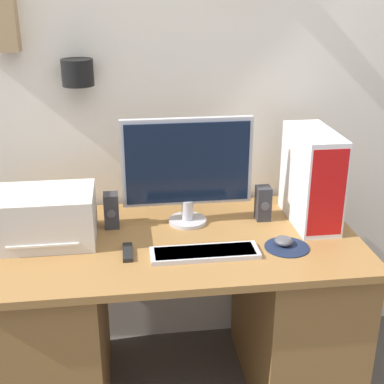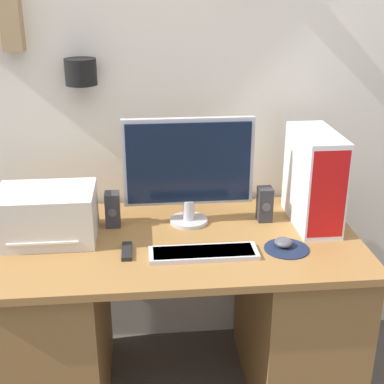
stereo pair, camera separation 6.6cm
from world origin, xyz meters
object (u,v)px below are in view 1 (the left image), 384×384
mouse (284,241)px  remote_control (128,252)px  speaker_left (111,210)px  speaker_right (263,203)px  printer (46,217)px  monitor (187,166)px  computer_tower (312,177)px  keyboard (205,253)px

mouse → remote_control: size_ratio=0.56×
speaker_left → speaker_right: 0.65m
printer → speaker_right: 0.91m
monitor → speaker_right: monitor is taller
computer_tower → printer: computer_tower is taller
keyboard → computer_tower: size_ratio=1.03×
computer_tower → speaker_left: bearing=176.6°
monitor → mouse: 0.49m
keyboard → speaker_right: size_ratio=2.77×
computer_tower → remote_control: (-0.78, -0.20, -0.19)m
monitor → mouse: bearing=-37.5°
remote_control → speaker_right: bearing=22.6°
speaker_left → mouse: bearing=-21.4°
keyboard → mouse: bearing=6.6°
speaker_left → monitor: bearing=0.8°
monitor → computer_tower: size_ratio=1.36×
speaker_left → speaker_right: (0.65, -0.01, 0.00)m
monitor → speaker_right: bearing=-2.0°
computer_tower → remote_control: 0.83m
speaker_right → remote_control: bearing=-157.4°
monitor → mouse: (0.35, -0.27, -0.23)m
monitor → speaker_left: bearing=-179.2°
computer_tower → mouse: bearing=-129.3°
speaker_right → computer_tower: bearing=-12.5°
mouse → computer_tower: 0.33m
computer_tower → keyboard: bearing=-153.2°
computer_tower → speaker_left: (-0.84, 0.05, -0.12)m
speaker_left → speaker_right: same height
speaker_right → mouse: bearing=-85.6°
mouse → speaker_left: speaker_left is taller
computer_tower → speaker_right: bearing=167.5°
printer → computer_tower: bearing=2.2°
speaker_left → printer: bearing=-159.9°
computer_tower → remote_control: computer_tower is taller
mouse → computer_tower: (0.17, 0.21, 0.18)m
monitor → printer: size_ratio=1.41×
computer_tower → speaker_left: size_ratio=2.68×
keyboard → mouse: mouse is taller
monitor → speaker_right: (0.33, -0.01, -0.18)m
mouse → speaker_left: 0.72m
monitor → speaker_right: size_ratio=3.64×
keyboard → speaker_left: bearing=139.6°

